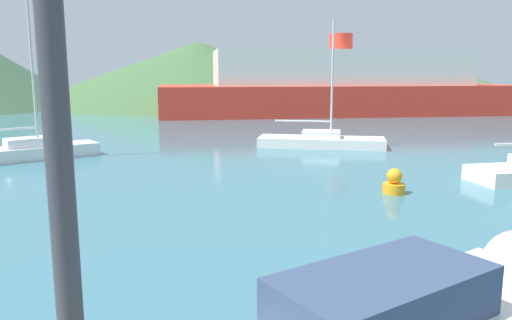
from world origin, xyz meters
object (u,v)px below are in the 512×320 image
motorboat_near (439,313)px  ferry_distant (340,86)px  buoy_marker (394,183)px  sailboat_middle (321,140)px  sailboat_inner (28,150)px

motorboat_near → ferry_distant: bearing=49.1°
ferry_distant → buoy_marker: size_ratio=40.48×
sailboat_middle → buoy_marker: size_ratio=8.11×
motorboat_near → sailboat_inner: size_ratio=0.97×
sailboat_inner → ferry_distant: 32.23m
sailboat_middle → ferry_distant: size_ratio=0.20×
motorboat_near → sailboat_middle: 20.39m
motorboat_near → ferry_distant: 42.53m
sailboat_inner → ferry_distant: size_ratio=0.24×
ferry_distant → buoy_marker: bearing=-104.1°
sailboat_middle → buoy_marker: 10.84m
sailboat_inner → sailboat_middle: (15.15, -0.52, -0.08)m
sailboat_inner → buoy_marker: bearing=-60.7°
ferry_distant → sailboat_middle: bearing=-109.9°
motorboat_near → ferry_distant: ferry_distant is taller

